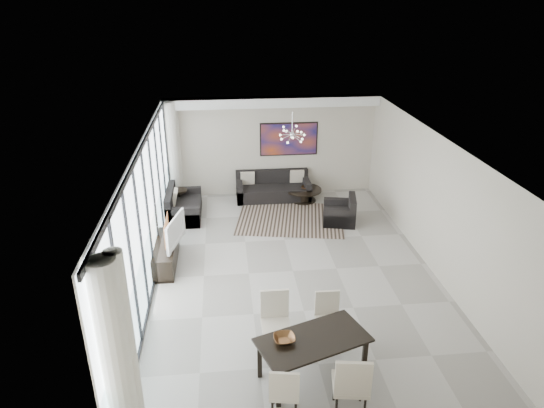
{
  "coord_description": "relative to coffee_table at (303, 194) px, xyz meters",
  "views": [
    {
      "loc": [
        -1.4,
        -8.93,
        5.58
      ],
      "look_at": [
        -0.37,
        0.82,
        1.25
      ],
      "focal_mm": 32.0,
      "sensor_mm": 36.0,
      "label": 1
    }
  ],
  "objects": [
    {
      "name": "armchair",
      "position": [
        0.73,
        -1.51,
        0.04
      ],
      "size": [
        0.97,
        1.0,
        0.72
      ],
      "color": "black",
      "rests_on": "floor"
    },
    {
      "name": "dining_chair_ne",
      "position": [
        -0.59,
        -6.04,
        0.32
      ],
      "size": [
        0.43,
        0.43,
        0.91
      ],
      "color": "beige",
      "rests_on": "floor"
    },
    {
      "name": "sofa_main",
      "position": [
        -0.85,
        0.28,
        0.06
      ],
      "size": [
        2.13,
        0.87,
        0.77
      ],
      "color": "black",
      "rests_on": "floor"
    },
    {
      "name": "rug",
      "position": [
        -0.55,
        -1.18,
        -0.2
      ],
      "size": [
        3.09,
        2.58,
        0.01
      ],
      "primitive_type": "cube",
      "rotation": [
        0.0,
        0.0,
        -0.18
      ],
      "color": "black",
      "rests_on": "floor"
    },
    {
      "name": "dining_chair_se",
      "position": [
        -0.62,
        -7.75,
        0.42
      ],
      "size": [
        0.57,
        0.57,
        1.09
      ],
      "color": "beige",
      "rests_on": "floor"
    },
    {
      "name": "dining_chair_nw",
      "position": [
        -1.5,
        -6.11,
        0.39
      ],
      "size": [
        0.48,
        0.48,
        1.04
      ],
      "color": "beige",
      "rests_on": "floor"
    },
    {
      "name": "side_table",
      "position": [
        -3.5,
        -0.26,
        0.2
      ],
      "size": [
        0.43,
        0.43,
        0.6
      ],
      "color": "black",
      "rests_on": "floor"
    },
    {
      "name": "soffit",
      "position": [
        -0.85,
        0.52,
        2.57
      ],
      "size": [
        5.98,
        0.4,
        0.26
      ],
      "primitive_type": "cube",
      "color": "white",
      "rests_on": "room_shell"
    },
    {
      "name": "television",
      "position": [
        -3.45,
        -3.21,
        0.62
      ],
      "size": [
        0.41,
        1.09,
        0.63
      ],
      "primitive_type": "imported",
      "rotation": [
        0.0,
        0.0,
        1.32
      ],
      "color": "gray",
      "rests_on": "tv_console"
    },
    {
      "name": "dining_table",
      "position": [
        -1.0,
        -6.88,
        0.41
      ],
      "size": [
        1.88,
        1.37,
        0.71
      ],
      "color": "black",
      "rests_on": "floor"
    },
    {
      "name": "dining_chair_sw",
      "position": [
        -1.54,
        -7.67,
        0.31
      ],
      "size": [
        0.48,
        0.48,
        0.9
      ],
      "color": "beige",
      "rests_on": "floor"
    },
    {
      "name": "bowl_dining",
      "position": [
        -1.45,
        -6.88,
        0.54
      ],
      "size": [
        0.36,
        0.36,
        0.08
      ],
      "primitive_type": "imported",
      "rotation": [
        0.0,
        0.0,
        0.09
      ],
      "color": "brown",
      "rests_on": "dining_table"
    },
    {
      "name": "painting",
      "position": [
        -0.35,
        0.69,
        1.45
      ],
      "size": [
        1.68,
        0.04,
        0.98
      ],
      "primitive_type": "cube",
      "color": "#A83F17",
      "rests_on": "room_shell"
    },
    {
      "name": "loveseat",
      "position": [
        -3.4,
        -0.73,
        0.06
      ],
      "size": [
        0.87,
        1.55,
        0.78
      ],
      "color": "black",
      "rests_on": "floor"
    },
    {
      "name": "tv_console",
      "position": [
        -3.61,
        -3.18,
        0.05
      ],
      "size": [
        0.46,
        1.64,
        0.51
      ],
      "primitive_type": "cube",
      "color": "black",
      "rests_on": "floor"
    },
    {
      "name": "room_shell",
      "position": [
        -0.39,
        -3.78,
        1.25
      ],
      "size": [
        6.0,
        9.0,
        2.9
      ],
      "color": "#A8A39B",
      "rests_on": "ground"
    },
    {
      "name": "bowl_coffee",
      "position": [
        0.05,
        0.0,
        0.19
      ],
      "size": [
        0.25,
        0.25,
        0.07
      ],
      "primitive_type": "imported",
      "rotation": [
        0.0,
        0.0,
        -0.09
      ],
      "color": "brown",
      "rests_on": "coffee_table"
    },
    {
      "name": "chandelier",
      "position": [
        -0.55,
        -1.28,
        2.15
      ],
      "size": [
        0.66,
        0.66,
        0.71
      ],
      "color": "silver",
      "rests_on": "room_shell"
    },
    {
      "name": "coffee_table",
      "position": [
        0.0,
        0.0,
        0.0
      ],
      "size": [
        1.03,
        1.03,
        0.36
      ],
      "color": "black",
      "rests_on": "floor"
    },
    {
      "name": "window_wall",
      "position": [
        -3.71,
        -3.78,
        1.26
      ],
      "size": [
        0.37,
        8.95,
        2.9
      ],
      "color": "silver",
      "rests_on": "floor"
    }
  ]
}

